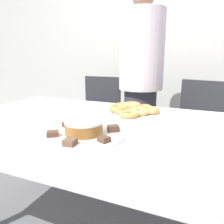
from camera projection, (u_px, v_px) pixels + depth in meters
wall_back at (170, 38)px, 2.46m from camera, size 8.00×0.05×2.60m
table at (114, 138)px, 1.15m from camera, size 1.95×1.07×0.74m
person_standing at (141, 84)px, 1.90m from camera, size 0.38×0.38×1.64m
office_chair_left at (97, 124)px, 2.24m from camera, size 0.44×0.44×0.89m
office_chair_right at (195, 137)px, 1.88m from camera, size 0.53×0.53×0.89m
plate_cake at (84, 135)px, 0.99m from camera, size 0.38×0.38×0.01m
plate_donuts at (132, 113)px, 1.37m from camera, size 0.39×0.39×0.01m
frosted_cake at (84, 127)px, 0.98m from camera, size 0.17×0.17×0.06m
lamington_0 at (53, 134)px, 0.95m from camera, size 0.07×0.07×0.02m
lamington_1 at (70, 142)px, 0.86m from camera, size 0.05×0.06×0.02m
lamington_2 at (104, 139)px, 0.89m from camera, size 0.06×0.05×0.02m
lamington_3 at (113, 128)px, 1.01m from camera, size 0.07×0.06×0.03m
lamington_4 at (95, 123)px, 1.11m from camera, size 0.05×0.06×0.02m
lamington_5 at (68, 124)px, 1.08m from camera, size 0.06×0.06×0.02m
donut_0 at (132, 110)px, 1.37m from camera, size 0.11×0.11×0.03m
donut_1 at (140, 112)px, 1.31m from camera, size 0.11×0.11×0.03m
donut_2 at (150, 110)px, 1.34m from camera, size 0.12×0.12×0.03m
donut_3 at (144, 107)px, 1.43m from camera, size 0.10×0.10×0.03m
donut_4 at (132, 106)px, 1.46m from camera, size 0.13×0.13×0.04m
donut_5 at (122, 106)px, 1.45m from camera, size 0.12×0.12×0.04m
donut_6 at (119, 108)px, 1.39m from camera, size 0.13×0.13×0.04m
donut_7 at (124, 111)px, 1.33m from camera, size 0.12×0.12×0.03m
donut_8 at (129, 114)px, 1.26m from camera, size 0.12×0.12×0.03m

